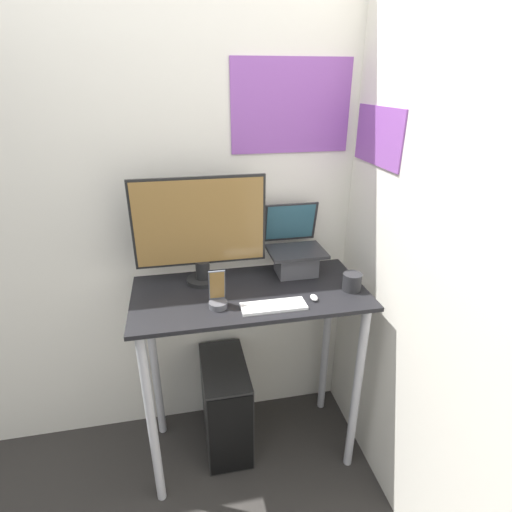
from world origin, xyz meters
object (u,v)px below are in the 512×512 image
Objects in this scene: monitor at (200,230)px; keyboard at (274,306)px; laptop at (295,255)px; mouse at (314,298)px; cell_phone at (218,298)px; computer_tower at (226,404)px.

monitor is 2.16× the size of keyboard.
mouse is (0.00, -0.30, -0.08)m from laptop.
monitor reaches higher than cell_phone.
computer_tower is at bearing 130.44° from keyboard.
mouse is 0.10× the size of computer_tower.
laptop is 6.58× the size of mouse.
mouse is 0.88m from computer_tower.
laptop is 1.91× the size of cell_phone.
cell_phone is at bearing -80.18° from monitor.
laptop is at bearing 59.45° from keyboard.
keyboard is at bearing -47.84° from monitor.
monitor is (-0.47, -0.01, 0.17)m from laptop.
laptop is 0.31m from mouse.
laptop is 1.19× the size of keyboard.
computer_tower is at bearing 79.55° from cell_phone.
cell_phone is at bearing 176.53° from mouse.
keyboard is 5.55× the size of mouse.
mouse reaches higher than computer_tower.
mouse is at bearing -3.47° from cell_phone.
keyboard is 1.61× the size of cell_phone.
laptop is at bearing 90.69° from mouse.
cell_phone is (-0.43, -0.27, -0.05)m from laptop.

